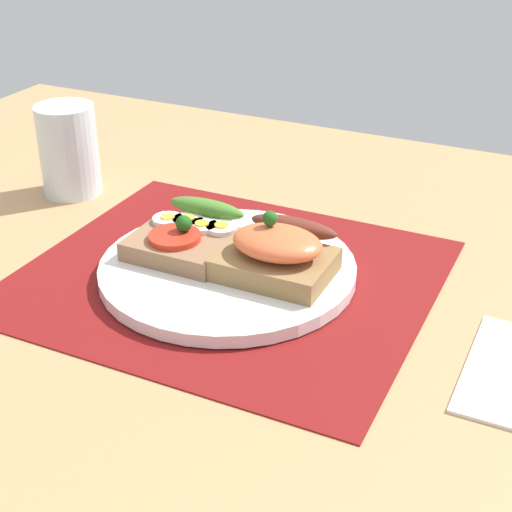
% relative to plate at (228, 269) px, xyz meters
% --- Properties ---
extents(ground_plane, '(1.20, 0.90, 0.03)m').
position_rel_plate_xyz_m(ground_plane, '(0.00, 0.00, -0.03)').
color(ground_plane, tan).
extents(placemat, '(0.38, 0.34, 0.00)m').
position_rel_plate_xyz_m(placemat, '(0.00, 0.00, -0.01)').
color(placemat, maroon).
rests_on(placemat, ground_plane).
extents(plate, '(0.25, 0.25, 0.01)m').
position_rel_plate_xyz_m(plate, '(0.00, 0.00, 0.00)').
color(plate, white).
rests_on(plate, placemat).
extents(sandwich_egg_tomato, '(0.10, 0.10, 0.04)m').
position_rel_plate_xyz_m(sandwich_egg_tomato, '(-0.05, 0.01, 0.02)').
color(sandwich_egg_tomato, '#906949').
rests_on(sandwich_egg_tomato, plate).
extents(sandwich_salmon, '(0.10, 0.09, 0.06)m').
position_rel_plate_xyz_m(sandwich_salmon, '(0.05, 0.00, 0.03)').
color(sandwich_salmon, olive).
rests_on(sandwich_salmon, plate).
extents(drinking_glass, '(0.07, 0.07, 0.11)m').
position_rel_plate_xyz_m(drinking_glass, '(-0.26, 0.10, 0.04)').
color(drinking_glass, silver).
rests_on(drinking_glass, ground_plane).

